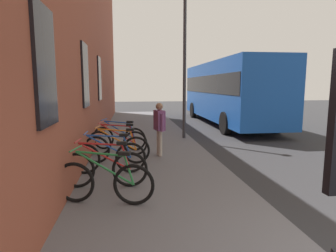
{
  "coord_description": "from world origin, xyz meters",
  "views": [
    {
      "loc": [
        -2.07,
        2.37,
        2.15
      ],
      "look_at": [
        4.02,
        1.55,
        1.27
      ],
      "focal_mm": 30.54,
      "sensor_mm": 36.0,
      "label": 1
    }
  ],
  "objects": [
    {
      "name": "ground",
      "position": [
        6.0,
        -1.0,
        0.0
      ],
      "size": [
        60.0,
        60.0,
        0.0
      ],
      "primitive_type": "plane",
      "color": "#2D2D30"
    },
    {
      "name": "sidewalk_pavement",
      "position": [
        8.0,
        1.75,
        0.06
      ],
      "size": [
        24.0,
        3.5,
        0.12
      ],
      "primitive_type": "cube",
      "color": "slate",
      "rests_on": "ground"
    },
    {
      "name": "station_facade",
      "position": [
        8.99,
        3.8,
        4.38
      ],
      "size": [
        22.0,
        0.65,
        8.77
      ],
      "color": "brown",
      "rests_on": "ground"
    },
    {
      "name": "bicycle_beside_lamp",
      "position": [
        2.75,
        2.83,
        0.51
      ],
      "size": [
        0.59,
        1.73,
        0.97
      ],
      "color": "black",
      "rests_on": "sidewalk_pavement"
    },
    {
      "name": "bicycle_by_door",
      "position": [
        3.57,
        2.9,
        0.51
      ],
      "size": [
        0.48,
        1.77,
        0.97
      ],
      "color": "black",
      "rests_on": "sidewalk_pavement"
    },
    {
      "name": "bicycle_end_of_row",
      "position": [
        4.49,
        2.89,
        0.51
      ],
      "size": [
        0.48,
        1.77,
        0.97
      ],
      "color": "black",
      "rests_on": "sidewalk_pavement"
    },
    {
      "name": "bicycle_mid_rack",
      "position": [
        5.34,
        2.73,
        0.51
      ],
      "size": [
        0.5,
        1.75,
        0.97
      ],
      "color": "black",
      "rests_on": "sidewalk_pavement"
    },
    {
      "name": "bicycle_nearest_sign",
      "position": [
        6.23,
        2.74,
        0.51
      ],
      "size": [
        0.49,
        1.76,
        0.97
      ],
      "color": "black",
      "rests_on": "sidewalk_pavement"
    },
    {
      "name": "bicycle_leaning_wall",
      "position": [
        6.94,
        2.72,
        0.51
      ],
      "size": [
        0.67,
        1.71,
        0.97
      ],
      "color": "black",
      "rests_on": "sidewalk_pavement"
    },
    {
      "name": "city_bus",
      "position": [
        13.27,
        -3.0,
        1.92
      ],
      "size": [
        10.52,
        2.72,
        3.35
      ],
      "color": "#1951B2",
      "rests_on": "ground"
    },
    {
      "name": "pedestrian_near_bus",
      "position": [
        6.02,
        1.53,
        1.06
      ],
      "size": [
        0.58,
        0.31,
        1.54
      ],
      "color": "#B2A599",
      "rests_on": "sidewalk_pavement"
    },
    {
      "name": "street_lamp",
      "position": [
        8.69,
        0.3,
        3.34
      ],
      "size": [
        0.28,
        0.28,
        5.47
      ],
      "color": "#333338",
      "rests_on": "sidewalk_pavement"
    }
  ]
}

